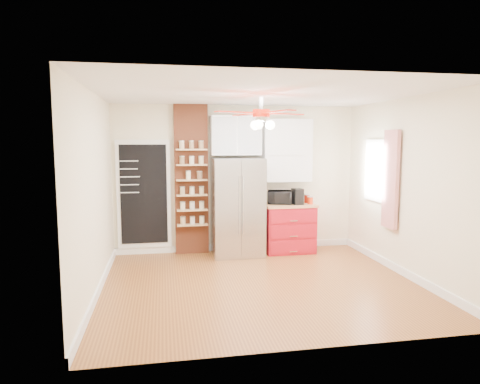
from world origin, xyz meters
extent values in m
plane|color=brown|center=(0.00, 0.00, 0.00)|extent=(4.50, 4.50, 0.00)
plane|color=white|center=(0.00, 0.00, 2.70)|extent=(4.50, 4.50, 0.00)
cube|color=#EFE5C0|center=(0.00, 2.00, 1.35)|extent=(4.50, 0.02, 2.70)
cube|color=#EFE5C0|center=(0.00, -2.00, 1.35)|extent=(4.50, 0.02, 2.70)
cube|color=#EFE5C0|center=(-2.25, 0.00, 1.35)|extent=(0.02, 4.00, 2.70)
cube|color=#EFE5C0|center=(2.25, 0.00, 1.35)|extent=(0.02, 4.00, 2.70)
cube|color=white|center=(-1.70, 1.97, 1.10)|extent=(0.95, 0.04, 1.95)
cube|color=black|center=(-1.70, 1.95, 1.10)|extent=(0.82, 0.02, 1.78)
cube|color=brown|center=(-0.85, 1.92, 1.35)|extent=(0.60, 0.16, 2.70)
cube|color=#B4B4B9|center=(-0.05, 1.63, 0.88)|extent=(0.90, 0.70, 1.75)
cube|color=white|center=(-0.05, 1.82, 2.15)|extent=(0.90, 0.35, 0.70)
cube|color=#AB111E|center=(0.92, 1.68, 0.43)|extent=(0.90, 0.60, 0.86)
cube|color=tan|center=(0.92, 1.68, 0.88)|extent=(0.94, 0.64, 0.04)
cube|color=white|center=(0.92, 1.85, 1.88)|extent=(0.90, 0.30, 1.15)
cube|color=white|center=(2.23, 0.90, 1.55)|extent=(0.04, 0.75, 1.05)
cube|color=red|center=(2.18, 0.35, 1.45)|extent=(0.06, 0.40, 1.55)
cylinder|color=silver|center=(0.00, 0.00, 2.55)|extent=(0.05, 0.05, 0.20)
cylinder|color=#AB1C0A|center=(0.00, 0.00, 2.43)|extent=(0.24, 0.24, 0.10)
sphere|color=white|center=(0.00, 0.00, 2.27)|extent=(0.13, 0.13, 0.13)
imported|color=black|center=(0.75, 1.70, 1.02)|extent=(0.51, 0.41, 0.25)
cube|color=black|center=(1.05, 1.57, 1.05)|extent=(0.19, 0.22, 0.29)
cylinder|color=#B92A0A|center=(1.29, 1.57, 0.96)|extent=(0.13, 0.13, 0.13)
cylinder|color=#A81909|center=(1.29, 1.74, 0.97)|extent=(0.13, 0.13, 0.15)
cylinder|color=beige|center=(-0.91, 1.76, 1.44)|extent=(0.10, 0.10, 0.14)
cylinder|color=brown|center=(-0.71, 1.77, 1.44)|extent=(0.11, 0.11, 0.13)
camera|label=1|loc=(-1.35, -5.83, 2.05)|focal=32.00mm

